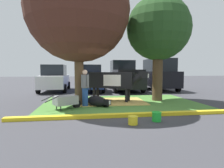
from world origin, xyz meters
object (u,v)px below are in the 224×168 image
(shade_tree_right, at_px, (158,29))
(calf_lying, at_px, (97,101))
(bucket_green, at_px, (157,116))
(shade_tree_left, at_px, (78,11))
(sedan_blue, at_px, (90,78))
(bucket_yellow, at_px, (133,120))
(sedan_silver, at_px, (55,78))
(pickup_truck_black, at_px, (124,76))
(suv_black, at_px, (159,74))
(cow_holstein, at_px, (113,80))
(wheelbarrow, at_px, (66,100))
(person_handler, at_px, (85,87))

(shade_tree_right, distance_m, calf_lying, 4.93)
(calf_lying, relative_size, bucket_green, 3.74)
(shade_tree_left, bearing_deg, sedan_blue, 83.48)
(shade_tree_right, relative_size, bucket_yellow, 17.41)
(bucket_yellow, bearing_deg, sedan_silver, 111.24)
(pickup_truck_black, height_order, suv_black, suv_black)
(bucket_green, bearing_deg, pickup_truck_black, 84.37)
(shade_tree_left, xyz_separation_m, bucket_yellow, (1.67, -3.41, -4.17))
(cow_holstein, bearing_deg, suv_black, 48.25)
(cow_holstein, xyz_separation_m, pickup_truck_black, (1.70, 5.23, 0.01))
(sedan_silver, bearing_deg, shade_tree_right, -41.71)
(calf_lying, bearing_deg, pickup_truck_black, 68.03)
(suv_black, bearing_deg, sedan_blue, -179.95)
(sedan_silver, relative_size, suv_black, 0.96)
(wheelbarrow, bearing_deg, cow_holstein, 36.84)
(shade_tree_right, xyz_separation_m, calf_lying, (-3.27, -1.18, -3.50))
(shade_tree_right, xyz_separation_m, sedan_silver, (-6.10, 5.43, -2.76))
(cow_holstein, relative_size, sedan_silver, 0.67)
(bucket_green, distance_m, sedan_silver, 10.37)
(shade_tree_right, bearing_deg, bucket_yellow, -120.47)
(shade_tree_left, bearing_deg, bucket_yellow, -63.87)
(sedan_silver, bearing_deg, suv_black, -2.19)
(wheelbarrow, height_order, bucket_green, wheelbarrow)
(shade_tree_right, xyz_separation_m, cow_holstein, (-2.36, 0.05, -2.64))
(sedan_silver, bearing_deg, pickup_truck_black, -1.62)
(calf_lying, bearing_deg, shade_tree_right, 19.84)
(bucket_green, bearing_deg, cow_holstein, 101.54)
(calf_lying, distance_m, suv_black, 8.38)
(wheelbarrow, distance_m, suv_black, 9.58)
(sedan_silver, distance_m, suv_black, 8.27)
(shade_tree_left, distance_m, calf_lying, 4.17)
(wheelbarrow, distance_m, bucket_green, 3.77)
(bucket_yellow, height_order, pickup_truck_black, pickup_truck_black)
(bucket_yellow, height_order, bucket_green, bucket_green)
(wheelbarrow, bearing_deg, suv_black, 44.94)
(shade_tree_left, relative_size, calf_lying, 5.68)
(pickup_truck_black, bearing_deg, sedan_blue, -176.51)
(calf_lying, distance_m, sedan_silver, 7.23)
(shade_tree_left, xyz_separation_m, bucket_green, (2.51, -3.18, -4.15))
(person_handler, distance_m, bucket_yellow, 3.36)
(pickup_truck_black, bearing_deg, person_handler, -116.17)
(bucket_green, bearing_deg, wheelbarrow, 143.60)
(sedan_silver, bearing_deg, cow_holstein, -55.23)
(cow_holstein, relative_size, pickup_truck_black, 0.54)
(cow_holstein, relative_size, person_handler, 1.79)
(sedan_blue, height_order, suv_black, suv_black)
(cow_holstein, height_order, pickup_truck_black, pickup_truck_black)
(cow_holstein, distance_m, wheelbarrow, 2.88)
(person_handler, relative_size, bucket_yellow, 5.28)
(shade_tree_left, height_order, calf_lying, shade_tree_left)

